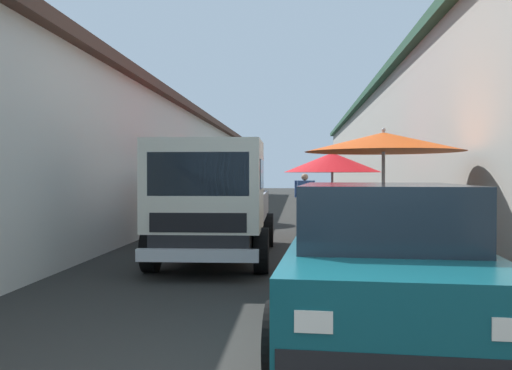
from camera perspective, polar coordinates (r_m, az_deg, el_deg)
ground at (r=16.66m, az=2.96°, el=-4.22°), size 90.00×90.00×0.00m
building_left_whitewash at (r=20.19m, az=-16.64°, el=2.32°), size 49.80×7.50×3.96m
building_right_concrete at (r=19.91m, az=23.25°, el=3.69°), size 49.80×7.50×4.93m
fruit_stall_far_right at (r=17.16m, az=-3.87°, el=1.59°), size 2.28×2.28×2.28m
fruit_stall_near_right at (r=12.83m, az=8.13°, el=1.50°), size 2.33×2.33×2.15m
fruit_stall_mid_lane at (r=9.07m, az=13.25°, el=2.49°), size 2.62×2.62×2.32m
fruit_stall_far_left at (r=12.21m, az=-5.26°, el=1.75°), size 2.27×2.27×2.28m
hatchback_car at (r=5.37m, az=13.29°, el=-7.56°), size 4.01×2.14×1.45m
delivery_truck at (r=9.07m, az=-4.74°, el=-2.09°), size 4.96×2.05×2.08m
vendor_by_crates at (r=16.67m, az=5.24°, el=-1.10°), size 0.21×0.64×1.58m
vendor_in_shade at (r=15.16m, az=-5.69°, el=-1.47°), size 0.45×0.48×1.52m
parked_scooter at (r=16.35m, az=9.37°, el=-2.76°), size 1.65×0.64×1.14m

